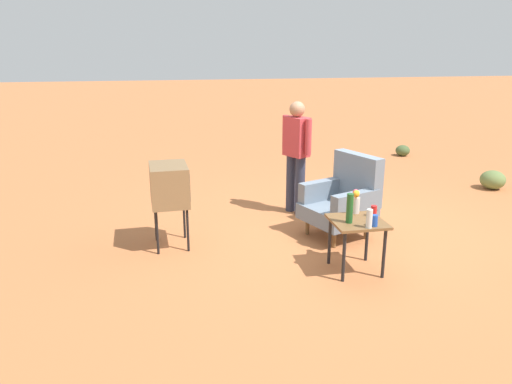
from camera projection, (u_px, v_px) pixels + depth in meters
ground_plane at (340, 229)px, 6.66m from camera, size 60.00×60.00×0.00m
armchair at (344, 199)px, 6.30m from camera, size 0.99×1.00×1.06m
side_table at (357, 228)px, 5.28m from camera, size 0.56×0.56×0.59m
tv_on_stand at (169, 185)px, 5.87m from camera, size 0.62×0.47×1.03m
person_standing at (296, 150)px, 7.04m from camera, size 0.52×0.36×1.64m
bottle_wine_green at (350, 208)px, 5.14m from camera, size 0.07×0.07×0.32m
soda_can_red at (374, 211)px, 5.36m from camera, size 0.07×0.07×0.12m
soda_can_blue at (375, 221)px, 5.07m from camera, size 0.07×0.07×0.12m
bottle_short_clear at (369, 219)px, 5.01m from camera, size 0.06×0.06×0.20m
flower_vase at (356, 200)px, 5.45m from camera, size 0.14×0.10×0.27m
shrub_near at (403, 150)px, 10.99m from camera, size 0.31×0.31×0.24m
shrub_far at (493, 180)px, 8.45m from camera, size 0.42×0.42×0.32m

